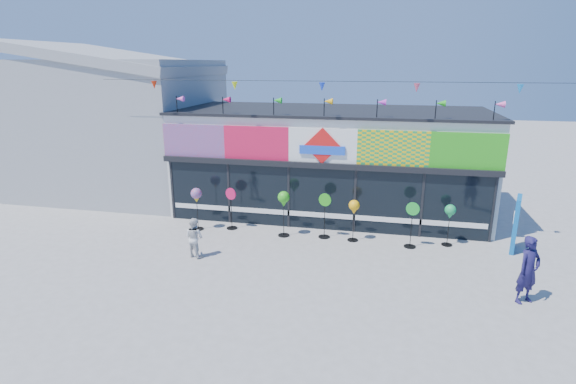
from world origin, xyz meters
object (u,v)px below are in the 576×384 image
(spinner_4, at_px, (354,208))
(adult_man, at_px, (528,270))
(spinner_0, at_px, (196,196))
(child, at_px, (194,237))
(spinner_3, at_px, (325,214))
(spinner_2, at_px, (284,200))
(spinner_1, at_px, (231,207))
(spinner_5, at_px, (412,224))
(blue_sign, at_px, (516,224))
(spinner_6, at_px, (450,213))

(spinner_4, xyz_separation_m, adult_man, (4.58, -3.22, -0.28))
(spinner_0, distance_m, child, 2.50)
(spinner_3, xyz_separation_m, child, (-3.76, -2.45, -0.21))
(spinner_2, relative_size, spinner_3, 1.02)
(spinner_1, xyz_separation_m, spinner_5, (6.34, -0.40, -0.00))
(blue_sign, distance_m, child, 10.24)
(spinner_6, bearing_deg, spinner_4, -175.37)
(spinner_3, relative_size, child, 1.26)
(spinner_5, bearing_deg, spinner_3, 175.01)
(spinner_6, height_order, adult_man, adult_man)
(spinner_0, height_order, child, spinner_0)
(spinner_6, relative_size, child, 1.12)
(spinner_5, xyz_separation_m, spinner_6, (1.22, 0.42, 0.32))
(blue_sign, bearing_deg, spinner_0, -161.59)
(spinner_1, bearing_deg, spinner_6, 0.16)
(spinner_3, bearing_deg, spinner_2, -173.77)
(spinner_2, distance_m, spinner_6, 5.54)
(spinner_5, distance_m, child, 7.01)
(spinner_2, bearing_deg, spinner_5, -1.31)
(spinner_1, xyz_separation_m, spinner_6, (7.56, 0.02, 0.32))
(spinner_3, bearing_deg, blue_sign, 1.58)
(spinner_6, bearing_deg, spinner_2, -176.65)
(spinner_2, xyz_separation_m, spinner_5, (4.31, -0.10, -0.49))
(spinner_2, height_order, spinner_5, spinner_2)
(spinner_2, bearing_deg, adult_man, -24.25)
(spinner_3, bearing_deg, adult_man, -30.64)
(spinner_4, height_order, spinner_5, spinner_5)
(spinner_3, xyz_separation_m, spinner_4, (1.00, -0.08, 0.32))
(blue_sign, bearing_deg, spinner_3, -161.95)
(spinner_1, relative_size, child, 1.22)
(spinner_3, xyz_separation_m, adult_man, (5.58, -3.31, 0.04))
(spinner_2, height_order, spinner_4, spinner_2)
(spinner_1, distance_m, spinner_5, 6.35)
(spinner_0, xyz_separation_m, spinner_1, (1.18, 0.34, -0.44))
(spinner_0, xyz_separation_m, spinner_4, (5.62, 0.11, -0.09))
(blue_sign, relative_size, spinner_2, 1.11)
(spinner_6, bearing_deg, child, -161.56)
(spinner_1, distance_m, spinner_4, 4.46)
(spinner_1, height_order, spinner_2, spinner_2)
(spinner_2, bearing_deg, blue_sign, 2.45)
(spinner_6, bearing_deg, spinner_3, -177.64)
(spinner_4, xyz_separation_m, spinner_6, (3.12, 0.25, -0.02))
(blue_sign, relative_size, spinner_3, 1.14)
(spinner_3, bearing_deg, spinner_0, -177.59)
(blue_sign, bearing_deg, spinner_6, -163.53)
(spinner_1, height_order, spinner_3, spinner_3)
(spinner_3, relative_size, spinner_6, 1.12)
(spinner_6, bearing_deg, adult_man, -67.12)
(spinner_3, distance_m, spinner_5, 2.91)
(spinner_6, bearing_deg, blue_sign, -0.01)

